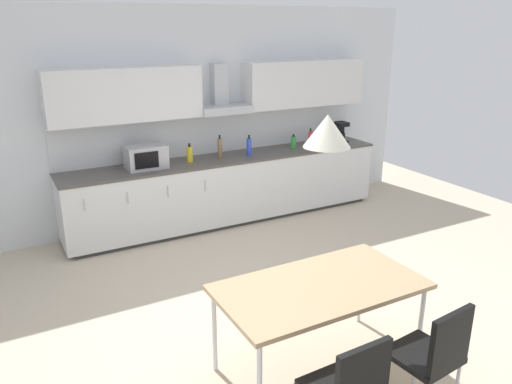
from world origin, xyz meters
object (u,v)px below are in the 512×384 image
Objects in this scene: microwave at (146,157)px; bottle_brown at (220,148)px; bottle_green at (293,142)px; dining_table at (320,290)px; pendant_lamp at (327,131)px; coffee_maker at (340,132)px; bottle_red at (310,139)px; bottle_blue at (249,147)px; chair_near_right at (435,351)px; bottle_yellow at (190,154)px.

bottle_brown reaches higher than microwave.
dining_table is (-1.80, -3.19, -0.29)m from bottle_green.
pendant_lamp is at bearing -89.10° from dining_table.
bottle_red is (-0.57, -0.05, -0.04)m from coffee_maker.
microwave reaches higher than bottle_blue.
bottle_brown is 0.19× the size of dining_table.
pendant_lamp reaches higher than coffee_maker.
bottle_brown reaches higher than bottle_green.
bottle_yellow is at bearing 91.85° from chair_near_right.
bottle_green is at bearing -179.98° from coffee_maker.
dining_table is (-2.62, -3.19, -0.35)m from coffee_maker.
microwave is 2.00× the size of bottle_yellow.
pendant_lamp reaches higher than bottle_brown.
microwave is at bearing 96.25° from pendant_lamp.
bottle_yellow is 0.82m from bottle_blue.
bottle_red is 0.89× the size of bottle_brown.
microwave is at bearing 96.25° from dining_table.
dining_table is 4.80× the size of pendant_lamp.
pendant_lamp reaches higher than bottle_green.
dining_table is 1.76× the size of chair_near_right.
bottle_green is 0.76m from bottle_blue.
coffee_maker is at bearing 0.51° from microwave.
microwave is 2.47× the size of bottle_green.
pendant_lamp is (0.35, -3.16, 0.85)m from microwave.
bottle_green is (2.15, 0.03, -0.06)m from microwave.
microwave is at bearing 100.04° from chair_near_right.
coffee_maker reaches higher than bottle_brown.
microwave is at bearing -177.53° from bottle_brown.
bottle_green is 0.22× the size of chair_near_right.
chair_near_right is at bearing -119.67° from coffee_maker.
dining_table is at bearing -119.47° from bottle_green.
bottle_yellow is at bearing -175.77° from bottle_brown.
coffee_maker is 1.25× the size of bottle_yellow.
coffee_maker is at bearing 2.95° from bottle_blue.
bottle_yellow is at bearing 175.40° from bottle_blue.
bottle_red is at bearing -174.91° from coffee_maker.
coffee_maker is 1.01× the size of bottle_brown.
bottle_brown is at bearing 2.47° from microwave.
bottle_blue is at bearing -177.05° from coffee_maker.
bottle_green is 0.65× the size of bottle_brown.
bottle_red is at bearing 1.74° from bottle_blue.
coffee_maker is at bearing 0.36° from bottle_yellow.
bottle_red is 4.31m from chair_near_right.
bottle_brown is 0.93× the size of pendant_lamp.
bottle_yellow reaches higher than dining_table.
microwave is 1.01m from bottle_brown.
microwave is at bearing -178.87° from bottle_yellow.
coffee_maker reaches higher than bottle_blue.
dining_table is (0.35, -3.16, -0.34)m from microwave.
pendant_lamp is at bearing 114.05° from chair_near_right.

